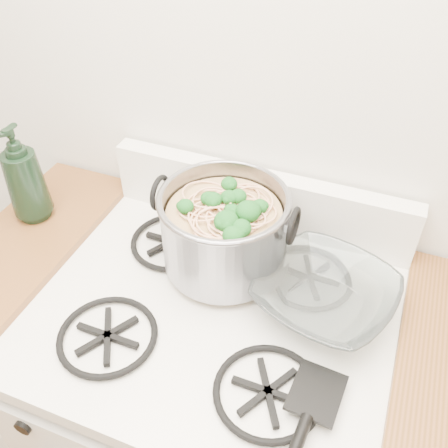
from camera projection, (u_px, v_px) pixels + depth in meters
gas_range at (215, 418)px, 1.38m from camera, size 0.76×0.66×0.92m
counter_left at (61, 355)px, 1.50m from camera, size 0.25×0.65×0.92m
stock_pot at (224, 230)px, 1.10m from camera, size 0.32×0.29×0.19m
spatula at (317, 390)px, 0.89m from camera, size 0.31×0.33×0.02m
glass_bowl at (324, 301)px, 1.04m from camera, size 0.14×0.14×0.03m
bottle at (23, 174)px, 1.20m from camera, size 0.11×0.11×0.26m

